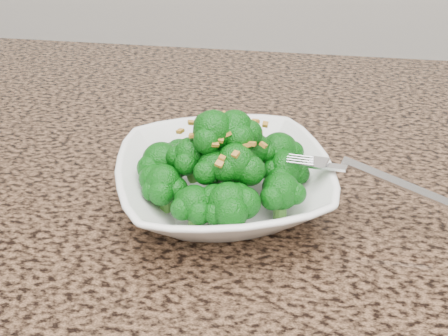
# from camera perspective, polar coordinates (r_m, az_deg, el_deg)

# --- Properties ---
(granite_counter) EXTENTS (1.64, 1.04, 0.03)m
(granite_counter) POSITION_cam_1_polar(r_m,az_deg,el_deg) (0.66, -3.84, -4.78)
(granite_counter) COLOR brown
(granite_counter) RESTS_ON cabinet
(bowl) EXTENTS (0.30, 0.30, 0.06)m
(bowl) POSITION_cam_1_polar(r_m,az_deg,el_deg) (0.63, 0.00, -1.60)
(bowl) COLOR white
(bowl) RESTS_ON granite_counter
(broccoli_pile) EXTENTS (0.21, 0.21, 0.08)m
(broccoli_pile) POSITION_cam_1_polar(r_m,az_deg,el_deg) (0.60, 0.00, 3.85)
(broccoli_pile) COLOR #0A5D0C
(broccoli_pile) RESTS_ON bowl
(garlic_topping) EXTENTS (0.13, 0.13, 0.01)m
(garlic_topping) POSITION_cam_1_polar(r_m,az_deg,el_deg) (0.58, 0.00, 7.49)
(garlic_topping) COLOR #B8832C
(garlic_topping) RESTS_ON broccoli_pile
(fork) EXTENTS (0.19, 0.08, 0.01)m
(fork) POSITION_cam_1_polar(r_m,az_deg,el_deg) (0.61, 11.69, 0.03)
(fork) COLOR silver
(fork) RESTS_ON bowl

